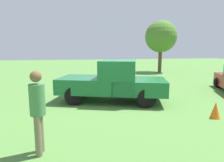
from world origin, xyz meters
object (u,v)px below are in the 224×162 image
(traffic_cone, at_px, (215,110))
(pickup_truck, at_px, (115,80))
(tree_far_center, at_px, (161,37))
(person_bystander, at_px, (38,108))

(traffic_cone, bearing_deg, pickup_truck, -46.72)
(tree_far_center, bearing_deg, pickup_truck, 53.95)
(pickup_truck, distance_m, person_bystander, 4.69)
(pickup_truck, height_order, traffic_cone, pickup_truck)
(person_bystander, relative_size, tree_far_center, 0.35)
(tree_far_center, bearing_deg, traffic_cone, 70.30)
(person_bystander, bearing_deg, pickup_truck, -118.05)
(tree_far_center, distance_m, traffic_cone, 14.18)
(person_bystander, distance_m, traffic_cone, 5.49)
(pickup_truck, xyz_separation_m, traffic_cone, (-2.71, 2.87, -0.66))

